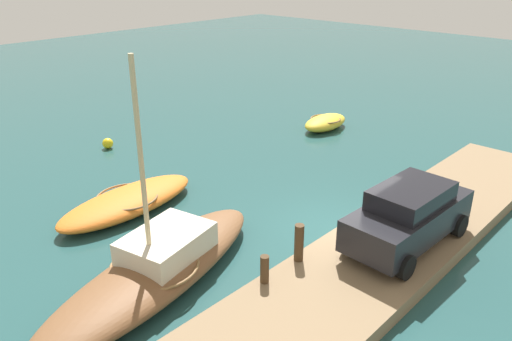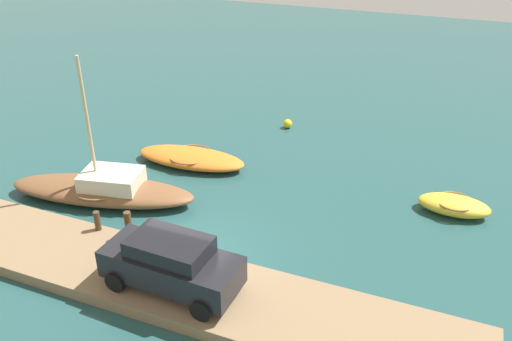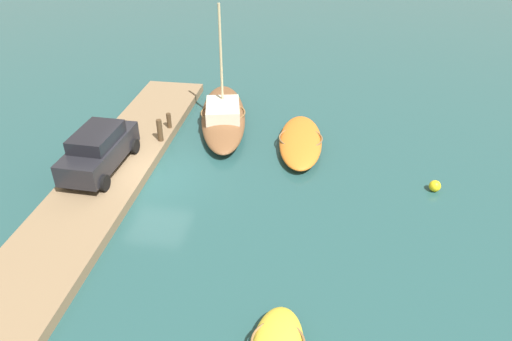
{
  "view_description": "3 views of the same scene",
  "coord_description": "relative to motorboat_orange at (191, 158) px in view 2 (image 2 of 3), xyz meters",
  "views": [
    {
      "loc": [
        -11.36,
        -7.26,
        7.71
      ],
      "look_at": [
        0.18,
        3.56,
        0.9
      ],
      "focal_mm": 35.5,
      "sensor_mm": 36.0,
      "label": 1
    },
    {
      "loc": [
        6.98,
        -12.4,
        10.9
      ],
      "look_at": [
        0.26,
        4.15,
        1.27
      ],
      "focal_mm": 36.75,
      "sensor_mm": 36.0,
      "label": 2
    },
    {
      "loc": [
        15.67,
        6.68,
        10.89
      ],
      "look_at": [
        0.28,
        4.32,
        1.01
      ],
      "focal_mm": 33.72,
      "sensor_mm": 36.0,
      "label": 3
    }
  ],
  "objects": [
    {
      "name": "ground_plane",
      "position": [
        3.53,
        -5.77,
        -0.33
      ],
      "size": [
        84.0,
        84.0,
        0.0
      ],
      "primitive_type": "plane",
      "color": "#234C4C"
    },
    {
      "name": "dock_platform",
      "position": [
        3.53,
        -7.55,
        -0.13
      ],
      "size": [
        18.53,
        3.12,
        0.41
      ],
      "primitive_type": "cube",
      "color": "#846B4C",
      "rests_on": "ground_plane"
    },
    {
      "name": "motorboat_orange",
      "position": [
        0.0,
        0.0,
        0.0
      ],
      "size": [
        5.12,
        2.22,
        0.65
      ],
      "rotation": [
        0.0,
        0.0,
        0.06
      ],
      "color": "orange",
      "rests_on": "ground_plane"
    },
    {
      "name": "sailboat_brown",
      "position": [
        -1.76,
        -3.96,
        0.17
      ],
      "size": [
        7.81,
        3.68,
        5.82
      ],
      "rotation": [
        0.0,
        0.0,
        0.21
      ],
      "color": "brown",
      "rests_on": "ground_plane"
    },
    {
      "name": "dinghy_yellow",
      "position": [
        11.14,
        0.24,
        0.01
      ],
      "size": [
        2.67,
        1.45,
        0.66
      ],
      "rotation": [
        0.0,
        0.0,
        0.02
      ],
      "color": "gold",
      "rests_on": "ground_plane"
    },
    {
      "name": "mooring_post_west",
      "position": [
        -0.28,
        -6.24,
        0.44
      ],
      "size": [
        0.21,
        0.21,
        0.72
      ],
      "primitive_type": "cylinder",
      "color": "#47331E",
      "rests_on": "dock_platform"
    },
    {
      "name": "mooring_post_mid_west",
      "position": [
        1.03,
        -6.24,
        0.59
      ],
      "size": [
        0.24,
        0.24,
        1.03
      ],
      "primitive_type": "cylinder",
      "color": "#47331E",
      "rests_on": "dock_platform"
    },
    {
      "name": "parked_car",
      "position": [
        3.65,
        -7.86,
        0.97
      ],
      "size": [
        4.19,
        2.01,
        1.72
      ],
      "rotation": [
        0.0,
        0.0,
        -0.04
      ],
      "color": "black",
      "rests_on": "dock_platform"
    },
    {
      "name": "marker_buoy",
      "position": [
        2.66,
        5.5,
        -0.1
      ],
      "size": [
        0.46,
        0.46,
        0.46
      ],
      "primitive_type": "sphere",
      "color": "yellow",
      "rests_on": "ground_plane"
    }
  ]
}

